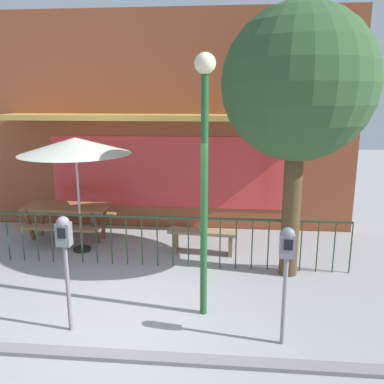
{
  "coord_description": "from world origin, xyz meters",
  "views": [
    {
      "loc": [
        1.45,
        -4.85,
        3.11
      ],
      "look_at": [
        0.76,
        2.53,
        1.34
      ],
      "focal_mm": 37.74,
      "sensor_mm": 36.0,
      "label": 1
    }
  ],
  "objects_px": {
    "picnic_table_left": "(67,213)",
    "parking_meter_far": "(65,244)",
    "patio_umbrella": "(75,146)",
    "street_lamp": "(204,150)",
    "patio_bench": "(203,237)",
    "street_tree": "(299,85)",
    "parking_meter_near": "(287,255)"
  },
  "relations": [
    {
      "from": "street_tree",
      "to": "street_lamp",
      "type": "xyz_separation_m",
      "value": [
        -1.42,
        -1.5,
        -0.87
      ]
    },
    {
      "from": "parking_meter_far",
      "to": "street_tree",
      "type": "distance_m",
      "value": 4.33
    },
    {
      "from": "street_tree",
      "to": "patio_umbrella",
      "type": "bearing_deg",
      "value": 169.63
    },
    {
      "from": "street_tree",
      "to": "street_lamp",
      "type": "relative_size",
      "value": 1.25
    },
    {
      "from": "parking_meter_near",
      "to": "street_tree",
      "type": "xyz_separation_m",
      "value": [
        0.36,
        2.15,
        2.06
      ]
    },
    {
      "from": "picnic_table_left",
      "to": "patio_bench",
      "type": "distance_m",
      "value": 3.09
    },
    {
      "from": "street_lamp",
      "to": "parking_meter_far",
      "type": "bearing_deg",
      "value": -161.26
    },
    {
      "from": "patio_bench",
      "to": "parking_meter_near",
      "type": "bearing_deg",
      "value": -67.67
    },
    {
      "from": "patio_umbrella",
      "to": "parking_meter_near",
      "type": "bearing_deg",
      "value": -37.92
    },
    {
      "from": "patio_umbrella",
      "to": "parking_meter_near",
      "type": "height_order",
      "value": "patio_umbrella"
    },
    {
      "from": "street_lamp",
      "to": "picnic_table_left",
      "type": "bearing_deg",
      "value": 138.11
    },
    {
      "from": "picnic_table_left",
      "to": "parking_meter_far",
      "type": "distance_m",
      "value": 3.81
    },
    {
      "from": "parking_meter_near",
      "to": "patio_umbrella",
      "type": "bearing_deg",
      "value": 142.08
    },
    {
      "from": "patio_umbrella",
      "to": "parking_meter_far",
      "type": "relative_size",
      "value": 1.44
    },
    {
      "from": "picnic_table_left",
      "to": "parking_meter_far",
      "type": "xyz_separation_m",
      "value": [
        1.43,
        -3.47,
        0.63
      ]
    },
    {
      "from": "street_lamp",
      "to": "parking_meter_near",
      "type": "bearing_deg",
      "value": -31.69
    },
    {
      "from": "patio_umbrella",
      "to": "street_tree",
      "type": "xyz_separation_m",
      "value": [
        4.08,
        -0.75,
        1.12
      ]
    },
    {
      "from": "picnic_table_left",
      "to": "street_tree",
      "type": "relative_size",
      "value": 0.41
    },
    {
      "from": "patio_bench",
      "to": "parking_meter_far",
      "type": "distance_m",
      "value": 3.46
    },
    {
      "from": "patio_bench",
      "to": "street_lamp",
      "type": "height_order",
      "value": "street_lamp"
    },
    {
      "from": "patio_umbrella",
      "to": "street_lamp",
      "type": "bearing_deg",
      "value": -40.15
    },
    {
      "from": "patio_umbrella",
      "to": "street_lamp",
      "type": "height_order",
      "value": "street_lamp"
    },
    {
      "from": "street_lamp",
      "to": "patio_umbrella",
      "type": "bearing_deg",
      "value": 139.85
    },
    {
      "from": "parking_meter_far",
      "to": "street_lamp",
      "type": "xyz_separation_m",
      "value": [
        1.77,
        0.6,
        1.17
      ]
    },
    {
      "from": "parking_meter_near",
      "to": "parking_meter_far",
      "type": "bearing_deg",
      "value": 178.94
    },
    {
      "from": "patio_umbrella",
      "to": "patio_bench",
      "type": "distance_m",
      "value": 3.08
    },
    {
      "from": "patio_bench",
      "to": "parking_meter_far",
      "type": "height_order",
      "value": "parking_meter_far"
    },
    {
      "from": "parking_meter_far",
      "to": "street_tree",
      "type": "height_order",
      "value": "street_tree"
    },
    {
      "from": "picnic_table_left",
      "to": "patio_umbrella",
      "type": "height_order",
      "value": "patio_umbrella"
    },
    {
      "from": "patio_bench",
      "to": "street_tree",
      "type": "height_order",
      "value": "street_tree"
    },
    {
      "from": "patio_umbrella",
      "to": "patio_bench",
      "type": "bearing_deg",
      "value": 1.98
    },
    {
      "from": "street_tree",
      "to": "street_lamp",
      "type": "bearing_deg",
      "value": -133.47
    }
  ]
}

